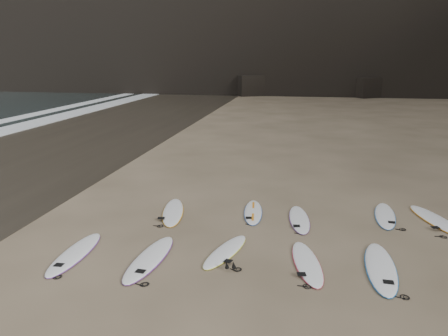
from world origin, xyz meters
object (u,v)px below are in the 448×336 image
object	(u,v)px
surfboard_6	(253,212)
surfboard_8	(385,215)
surfboard_9	(437,220)
surfboard_0	(75,253)
surfboard_7	(299,219)
surfboard_1	(150,258)
surfboard_4	(381,267)
surfboard_5	(173,212)
surfboard_3	(307,263)
surfboard_2	(226,251)

from	to	relation	value
surfboard_6	surfboard_8	bearing A→B (deg)	0.23
surfboard_9	surfboard_6	bearing A→B (deg)	164.85
surfboard_9	surfboard_0	bearing A→B (deg)	-174.87
surfboard_0	surfboard_8	world-z (taller)	surfboard_0
surfboard_7	surfboard_9	bearing A→B (deg)	2.77
surfboard_1	surfboard_4	size ratio (longest dim) A/B	0.97
surfboard_5	surfboard_7	distance (m)	3.96
surfboard_0	surfboard_6	distance (m)	5.55
surfboard_4	surfboard_7	world-z (taller)	surfboard_4
surfboard_7	surfboard_3	bearing A→B (deg)	-91.54
surfboard_7	surfboard_2	bearing A→B (deg)	-130.82
surfboard_7	surfboard_9	size ratio (longest dim) A/B	0.88
surfboard_4	surfboard_1	bearing A→B (deg)	-171.98
surfboard_8	surfboard_7	bearing A→B (deg)	-156.99
surfboard_8	surfboard_9	world-z (taller)	surfboard_9
surfboard_2	surfboard_6	world-z (taller)	surfboard_6
surfboard_5	surfboard_6	bearing A→B (deg)	-2.48
surfboard_0	surfboard_1	distance (m)	1.94
surfboard_4	surfboard_5	world-z (taller)	surfboard_4
surfboard_0	surfboard_8	size ratio (longest dim) A/B	1.07
surfboard_0	surfboard_8	distance (m)	9.15
surfboard_2	surfboard_7	world-z (taller)	surfboard_7
surfboard_3	surfboard_4	size ratio (longest dim) A/B	0.87
surfboard_4	surfboard_9	xyz separation A→B (m)	(2.15, 3.44, -0.00)
surfboard_2	surfboard_4	world-z (taller)	surfboard_4
surfboard_5	surfboard_8	xyz separation A→B (m)	(6.58, 0.87, -0.00)
surfboard_9	surfboard_5	bearing A→B (deg)	167.29
surfboard_3	surfboard_6	bearing A→B (deg)	106.50
surfboard_5	surfboard_9	world-z (taller)	surfboard_9
surfboard_1	surfboard_0	bearing A→B (deg)	-174.22
surfboard_0	surfboard_9	bearing A→B (deg)	21.78
surfboard_6	surfboard_5	bearing A→B (deg)	-175.38
surfboard_1	surfboard_9	world-z (taller)	same
surfboard_1	surfboard_3	bearing A→B (deg)	10.40
surfboard_2	surfboard_9	size ratio (longest dim) A/B	0.82
surfboard_3	surfboard_1	bearing A→B (deg)	176.10
surfboard_8	surfboard_5	bearing A→B (deg)	-166.38
surfboard_6	surfboard_7	world-z (taller)	surfboard_7
surfboard_0	surfboard_7	bearing A→B (deg)	30.69
surfboard_5	surfboard_6	size ratio (longest dim) A/B	1.13
surfboard_8	surfboard_0	bearing A→B (deg)	-146.60
surfboard_7	surfboard_8	world-z (taller)	surfboard_8
surfboard_3	surfboard_8	distance (m)	4.40
surfboard_5	surfboard_6	world-z (taller)	surfboard_5
surfboard_0	surfboard_7	size ratio (longest dim) A/B	1.09
surfboard_0	surfboard_1	xyz separation A→B (m)	(1.94, 0.07, 0.00)
surfboard_0	surfboard_6	bearing A→B (deg)	41.98
surfboard_2	surfboard_7	distance (m)	3.17
surfboard_7	surfboard_6	bearing A→B (deg)	159.44
surfboard_6	surfboard_7	xyz separation A→B (m)	(1.45, -0.38, 0.00)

